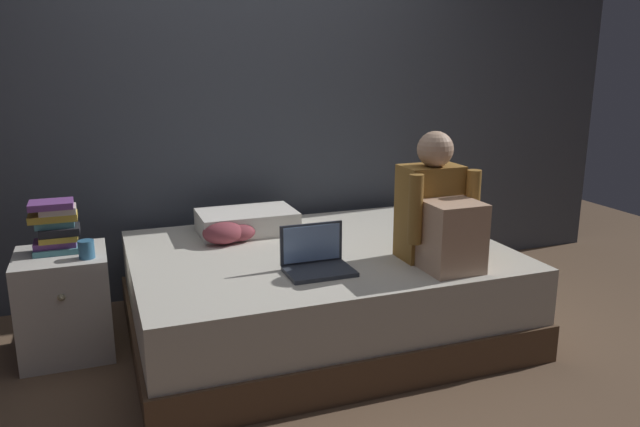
# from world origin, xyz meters

# --- Properties ---
(ground_plane) EXTENTS (8.00, 8.00, 0.00)m
(ground_plane) POSITION_xyz_m (0.00, 0.00, 0.00)
(ground_plane) COLOR brown
(wall_back) EXTENTS (5.60, 0.10, 2.70)m
(wall_back) POSITION_xyz_m (0.00, 1.20, 1.35)
(wall_back) COLOR #424751
(wall_back) RESTS_ON ground_plane
(bed) EXTENTS (2.00, 1.50, 0.49)m
(bed) POSITION_xyz_m (0.20, 0.30, 0.24)
(bed) COLOR brown
(bed) RESTS_ON ground_plane
(nightstand) EXTENTS (0.44, 0.46, 0.54)m
(nightstand) POSITION_xyz_m (-1.10, 0.52, 0.27)
(nightstand) COLOR beige
(nightstand) RESTS_ON ground_plane
(person_sitting) EXTENTS (0.39, 0.44, 0.66)m
(person_sitting) POSITION_xyz_m (0.68, -0.12, 0.74)
(person_sitting) COLOR olive
(person_sitting) RESTS_ON bed
(laptop) EXTENTS (0.32, 0.23, 0.22)m
(laptop) POSITION_xyz_m (0.07, -0.03, 0.54)
(laptop) COLOR #333842
(laptop) RESTS_ON bed
(pillow) EXTENTS (0.56, 0.36, 0.13)m
(pillow) POSITION_xyz_m (-0.08, 0.75, 0.55)
(pillow) COLOR silver
(pillow) RESTS_ON bed
(book_stack) EXTENTS (0.24, 0.17, 0.26)m
(book_stack) POSITION_xyz_m (-1.11, 0.57, 0.67)
(book_stack) COLOR teal
(book_stack) RESTS_ON nightstand
(mug) EXTENTS (0.08, 0.08, 0.09)m
(mug) POSITION_xyz_m (-0.97, 0.40, 0.58)
(mug) COLOR teal
(mug) RESTS_ON nightstand
(clothes_pile) EXTENTS (0.30, 0.20, 0.12)m
(clothes_pile) POSITION_xyz_m (-0.23, 0.58, 0.54)
(clothes_pile) COLOR #8E3D47
(clothes_pile) RESTS_ON bed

